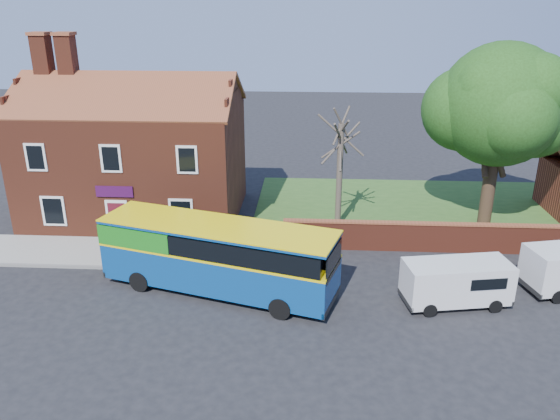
{
  "coord_description": "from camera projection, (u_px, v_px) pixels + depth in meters",
  "views": [
    {
      "loc": [
        3.38,
        -19.28,
        12.25
      ],
      "look_at": [
        1.94,
        5.0,
        2.89
      ],
      "focal_mm": 35.0,
      "sensor_mm": 36.0,
      "label": 1
    }
  ],
  "objects": [
    {
      "name": "kerb",
      "position": [
        96.0,
        267.0,
        26.63
      ],
      "size": [
        18.0,
        0.15,
        0.14
      ],
      "primitive_type": "cube",
      "color": "slate",
      "rests_on": "ground"
    },
    {
      "name": "boundary_wall",
      "position": [
        497.0,
        238.0,
        28.06
      ],
      "size": [
        22.0,
        0.38,
        1.6
      ],
      "color": "maroon",
      "rests_on": "ground"
    },
    {
      "name": "van_near",
      "position": [
        457.0,
        281.0,
        23.17
      ],
      "size": [
        4.69,
        2.53,
        1.95
      ],
      "rotation": [
        0.0,
        0.0,
        0.18
      ],
      "color": "silver",
      "rests_on": "ground"
    },
    {
      "name": "shop_building",
      "position": [
        136.0,
        160.0,
        32.42
      ],
      "size": [
        12.3,
        8.13,
        10.5
      ],
      "color": "maroon",
      "rests_on": "ground"
    },
    {
      "name": "pavement",
      "position": [
        109.0,
        252.0,
        28.26
      ],
      "size": [
        18.0,
        3.5,
        0.12
      ],
      "primitive_type": "cube",
      "color": "gray",
      "rests_on": "ground"
    },
    {
      "name": "grass_strip",
      "position": [
        465.0,
        211.0,
        33.93
      ],
      "size": [
        26.0,
        12.0,
        0.04
      ],
      "primitive_type": "cube",
      "color": "#426B28",
      "rests_on": "ground"
    },
    {
      "name": "large_tree",
      "position": [
        501.0,
        108.0,
        29.71
      ],
      "size": [
        8.48,
        6.71,
        10.34
      ],
      "color": "black",
      "rests_on": "ground"
    },
    {
      "name": "bare_tree",
      "position": [
        340.0,
        170.0,
        30.51
      ],
      "size": [
        2.46,
        2.93,
        6.57
      ],
      "color": "#4C4238",
      "rests_on": "ground"
    },
    {
      "name": "ground",
      "position": [
        226.0,
        318.0,
        22.54
      ],
      "size": [
        120.0,
        120.0,
        0.0
      ],
      "primitive_type": "plane",
      "color": "black",
      "rests_on": "ground"
    },
    {
      "name": "bus",
      "position": [
        211.0,
        253.0,
        24.1
      ],
      "size": [
        10.87,
        5.58,
        3.21
      ],
      "rotation": [
        0.0,
        0.0,
        -0.29
      ],
      "color": "navy",
      "rests_on": "ground"
    }
  ]
}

